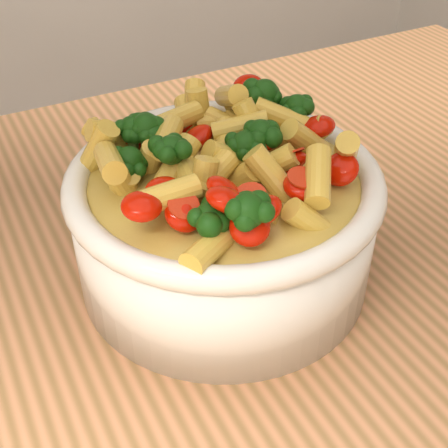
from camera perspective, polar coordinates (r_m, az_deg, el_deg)
name	(u,v)px	position (r m, az deg, el deg)	size (l,w,h in m)	color
table	(185,426)	(0.53, -3.62, -17.93)	(1.20, 0.80, 0.90)	#BD7A51
serving_bowl	(224,223)	(0.47, 0.00, 0.12)	(0.23, 0.23, 0.10)	white
pasta_salad	(224,152)	(0.43, 0.00, 6.56)	(0.18, 0.18, 0.04)	#EECA4B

